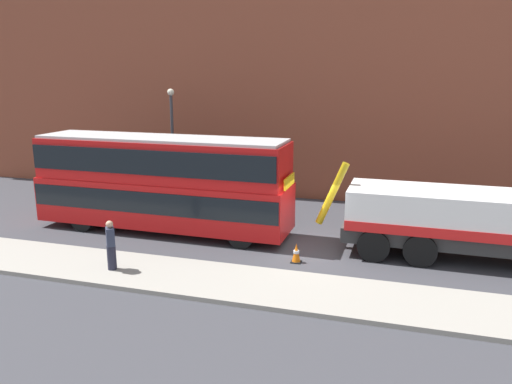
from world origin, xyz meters
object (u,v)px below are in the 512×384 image
Objects in this scene: recovery_tow_truck at (487,215)px; traffic_cone_near_bus at (296,253)px; double_decker_bus at (162,180)px; pedestrian_onlooker at (111,246)px; street_lamp at (172,134)px.

traffic_cone_near_bus is at bearing -162.23° from recovery_tow_truck.
double_decker_bus reaches higher than pedestrian_onlooker.
double_decker_bus is 6.82m from traffic_cone_near_bus.
recovery_tow_truck reaches higher than traffic_cone_near_bus.
pedestrian_onlooker is 2.38× the size of traffic_cone_near_bus.
pedestrian_onlooker is at bearing -83.55° from double_decker_bus.
street_lamp reaches higher than traffic_cone_near_bus.
double_decker_bus reaches higher than recovery_tow_truck.
recovery_tow_truck is at bearing -16.56° from pedestrian_onlooker.
double_decker_bus is 4.92m from pedestrian_onlooker.
street_lamp is (-2.70, 10.43, 2.49)m from pedestrian_onlooker.
traffic_cone_near_bus is at bearing -16.84° from double_decker_bus.
street_lamp reaches higher than pedestrian_onlooker.
pedestrian_onlooker is at bearing -158.06° from recovery_tow_truck.
recovery_tow_truck is 12.68m from double_decker_bus.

